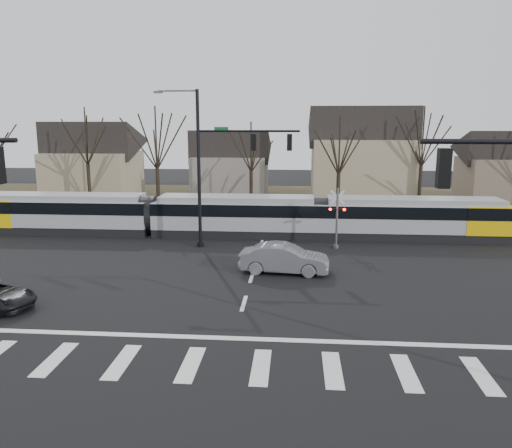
{
  "coord_description": "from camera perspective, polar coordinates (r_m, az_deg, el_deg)",
  "views": [
    {
      "loc": [
        2.27,
        -19.49,
        8.05
      ],
      "look_at": [
        0.0,
        9.0,
        2.3
      ],
      "focal_mm": 35.0,
      "sensor_mm": 36.0,
      "label": 1
    }
  ],
  "objects": [
    {
      "name": "house_d",
      "position": [
        58.8,
        26.4,
        6.22
      ],
      "size": [
        8.64,
        7.56,
        7.65
      ],
      "color": "#695A4D",
      "rests_on": "ground"
    },
    {
      "name": "rail_crossing_signal",
      "position": [
        32.97,
        9.22,
        0.45
      ],
      "size": [
        1.08,
        0.36,
        4.0
      ],
      "color": "#59595B",
      "rests_on": "ground"
    },
    {
      "name": "lane_dashes",
      "position": [
        36.46,
        0.87,
        -1.37
      ],
      "size": [
        0.18,
        30.0,
        0.01
      ],
      "color": "silver",
      "rests_on": "ground"
    },
    {
      "name": "house_c",
      "position": [
        52.99,
        11.97,
        8.08
      ],
      "size": [
        10.8,
        8.64,
        10.1
      ],
      "color": "gray",
      "rests_on": "ground"
    },
    {
      "name": "stop_line",
      "position": [
        19.56,
        -2.58,
        -12.92
      ],
      "size": [
        28.0,
        0.35,
        0.01
      ],
      "primitive_type": "cube",
      "color": "silver",
      "rests_on": "ground"
    },
    {
      "name": "crosswalk",
      "position": [
        17.6,
        -3.5,
        -15.85
      ],
      "size": [
        27.0,
        2.6,
        0.01
      ],
      "color": "silver",
      "rests_on": "ground"
    },
    {
      "name": "house_a",
      "position": [
        58.05,
        -18.17,
        7.27
      ],
      "size": [
        9.72,
        8.64,
        8.6
      ],
      "color": "gray",
      "rests_on": "ground"
    },
    {
      "name": "signal_pole_far",
      "position": [
        32.41,
        -3.78,
        7.19
      ],
      "size": [
        9.28,
        0.44,
        10.2
      ],
      "color": "black",
      "rests_on": "ground"
    },
    {
      "name": "tram",
      "position": [
        36.34,
        -2.5,
        1.14
      ],
      "size": [
        38.67,
        2.87,
        2.93
      ],
      "color": "gray",
      "rests_on": "ground"
    },
    {
      "name": "sedan",
      "position": [
        27.43,
        3.25,
        -3.96
      ],
      "size": [
        2.61,
        5.19,
        1.6
      ],
      "primitive_type": "imported",
      "rotation": [
        0.0,
        0.0,
        1.48
      ],
      "color": "slate",
      "rests_on": "ground"
    },
    {
      "name": "ground",
      "position": [
        21.2,
        -1.97,
        -10.94
      ],
      "size": [
        140.0,
        140.0,
        0.0
      ],
      "primitive_type": "plane",
      "color": "black"
    },
    {
      "name": "house_b",
      "position": [
        56.11,
        -2.92,
        7.19
      ],
      "size": [
        8.64,
        7.56,
        7.65
      ],
      "color": "slate",
      "rests_on": "ground"
    },
    {
      "name": "rail_pair",
      "position": [
        36.26,
        0.85,
        -1.4
      ],
      "size": [
        90.0,
        1.52,
        0.06
      ],
      "color": "#59595E",
      "rests_on": "ground"
    },
    {
      "name": "tree_row",
      "position": [
        45.59,
        4.24,
        7.51
      ],
      "size": [
        59.2,
        7.2,
        10.0
      ],
      "color": "black",
      "rests_on": "ground"
    },
    {
      "name": "grass_verge",
      "position": [
        52.16,
        2.01,
        2.5
      ],
      "size": [
        140.0,
        28.0,
        0.01
      ],
      "primitive_type": "cube",
      "color": "#38331E",
      "rests_on": "ground"
    }
  ]
}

